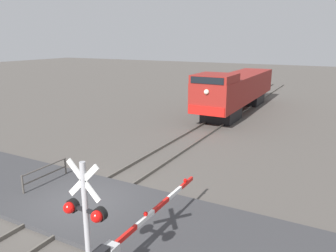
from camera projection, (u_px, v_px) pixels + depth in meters
ground_plane at (85, 205)px, 12.95m from camera, size 160.00×160.00×0.00m
rail_track_left at (71, 199)px, 13.26m from camera, size 0.08×80.00×0.15m
rail_track_right at (99, 207)px, 12.60m from camera, size 0.08×80.00×0.15m
road_surface at (85, 203)px, 12.93m from camera, size 36.00×4.47×0.16m
locomotive at (237, 90)px, 29.16m from camera, size 2.87×14.95×3.83m
crossing_signal at (85, 218)px, 7.74m from camera, size 1.18×0.33×3.64m
crossing_gate at (126, 244)px, 9.12m from camera, size 0.36×5.57×1.29m
guard_railing at (45, 173)px, 14.44m from camera, size 0.08×2.43×0.95m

